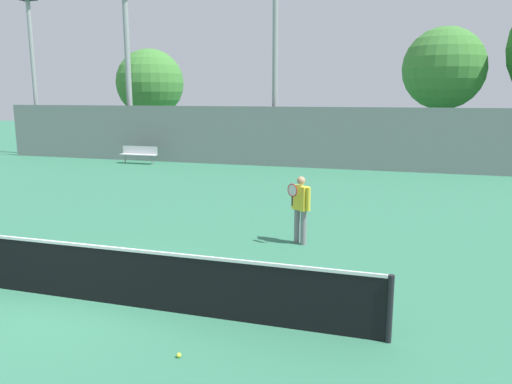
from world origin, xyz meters
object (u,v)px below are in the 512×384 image
at_px(bench_courtside_near, 139,153).
at_px(light_pole_near_left, 33,61).
at_px(tennis_net, 79,271).
at_px(tree_green_tall, 150,83).
at_px(tennis_player, 300,206).
at_px(light_pole_far_right, 128,64).
at_px(light_pole_center_back, 275,48).
at_px(tree_dark_dense, 444,69).
at_px(tennis_ball, 179,355).

height_order(bench_courtside_near, light_pole_near_left, light_pole_near_left).
distance_m(tennis_net, tree_green_tall, 24.56).
height_order(tennis_player, tree_green_tall, tree_green_tall).
relative_size(light_pole_far_right, light_pole_center_back, 0.89).
xyz_separation_m(bench_courtside_near, tree_dark_dense, (14.99, 7.21, 4.36)).
bearing_deg(tennis_net, tennis_player, 56.15).
height_order(light_pole_far_right, tree_green_tall, light_pole_far_right).
bearing_deg(light_pole_center_back, bench_courtside_near, -161.71).
distance_m(light_pole_far_right, tree_green_tall, 4.08).
xyz_separation_m(tennis_player, tennis_ball, (-0.44, -5.69, -0.90)).
xyz_separation_m(tennis_ball, tree_green_tall, (-13.05, 23.15, 4.21)).
height_order(tennis_player, tennis_ball, tennis_player).
bearing_deg(light_pole_center_back, tennis_net, -85.65).
height_order(light_pole_near_left, light_pole_center_back, light_pole_center_back).
bearing_deg(light_pole_far_right, tennis_player, -46.96).
distance_m(tennis_player, bench_courtside_near, 15.95).
height_order(light_pole_center_back, tennis_ball, light_pole_center_back).
height_order(light_pole_center_back, tree_dark_dense, light_pole_center_back).
bearing_deg(tennis_net, light_pole_far_right, 118.40).
distance_m(tennis_net, tennis_player, 5.32).
distance_m(light_pole_near_left, tennis_ball, 27.19).
height_order(tennis_net, tree_green_tall, tree_green_tall).
bearing_deg(tennis_ball, light_pole_far_right, 122.41).
height_order(light_pole_far_right, tree_dark_dense, light_pole_far_right).
relative_size(bench_courtside_near, tree_green_tall, 0.31).
bearing_deg(tree_green_tall, tennis_player, -52.30).
height_order(bench_courtside_near, tennis_ball, bench_courtside_near).
bearing_deg(tree_dark_dense, light_pole_near_left, -167.14).
xyz_separation_m(tennis_player, bench_courtside_near, (-11.02, 11.52, -0.36)).
xyz_separation_m(tennis_net, tennis_player, (2.95, 4.40, 0.41)).
bearing_deg(tennis_net, tennis_ball, -27.15).
bearing_deg(light_pole_near_left, light_pole_center_back, 0.90).
relative_size(light_pole_near_left, light_pole_center_back, 0.88).
bearing_deg(light_pole_near_left, bench_courtside_near, -14.05).
relative_size(light_pole_near_left, tree_dark_dense, 1.26).
height_order(tennis_net, tree_dark_dense, tree_dark_dense).
xyz_separation_m(bench_courtside_near, light_pole_center_back, (6.68, 2.21, 5.27)).
xyz_separation_m(tennis_net, tennis_ball, (2.51, -1.29, -0.48)).
bearing_deg(light_pole_center_back, light_pole_near_left, -179.10).
height_order(bench_courtside_near, light_pole_far_right, light_pole_far_right).
relative_size(tennis_player, light_pole_near_left, 0.18).
bearing_deg(tennis_ball, tennis_net, 152.85).
xyz_separation_m(tennis_ball, tree_dark_dense, (4.41, 24.42, 4.89)).
relative_size(tennis_player, tennis_ball, 24.04).
bearing_deg(light_pole_far_right, light_pole_near_left, -179.37).
bearing_deg(tree_dark_dense, light_pole_far_right, -162.77).
bearing_deg(light_pole_center_back, tree_green_tall, 157.84).
bearing_deg(light_pole_near_left, light_pole_far_right, 0.63).
distance_m(bench_courtside_near, light_pole_center_back, 8.80).
xyz_separation_m(tennis_net, tree_green_tall, (-10.55, 21.87, 3.73)).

